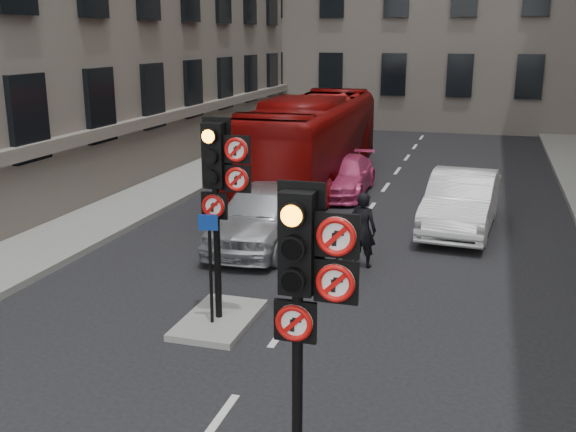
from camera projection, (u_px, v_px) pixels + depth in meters
The scene contains 11 objects.
pavement_left at pixel (123, 205), 20.29m from camera, with size 3.00×50.00×0.16m, color gray.
centre_island at pixel (219, 319), 12.16m from camera, with size 1.20×2.00×0.12m, color gray.
signal_near at pixel (305, 277), 7.06m from camera, with size 0.91×0.40×3.58m.
signal_far at pixel (220, 177), 11.44m from camera, with size 0.91×0.40×3.58m.
car_silver at pixel (261, 215), 16.47m from camera, with size 1.82×4.52×1.54m, color #B1B3B9.
car_white at pixel (461, 202), 17.77m from camera, with size 1.64×4.69×1.55m, color silver.
car_pink at pixel (343, 176), 21.89m from camera, with size 1.69×4.15×1.21m, color #D13D75.
bus_red at pixel (311, 142), 22.78m from camera, with size 2.58×11.04×3.08m, color maroon.
motorcycle at pixel (341, 269), 13.57m from camera, with size 0.44×1.57×0.94m, color black.
motorcyclist at pixel (363, 230), 14.93m from camera, with size 0.62×0.41×1.71m, color black.
info_sign at pixel (210, 254), 11.56m from camera, with size 0.34×0.13×1.98m.
Camera 1 is at (3.21, -5.43, 5.04)m, focal length 42.00 mm.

